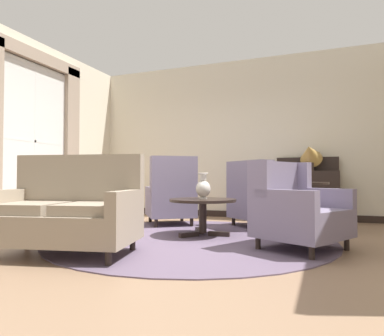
# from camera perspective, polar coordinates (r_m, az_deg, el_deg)

# --- Properties ---
(ground) EXTENTS (8.39, 8.39, 0.00)m
(ground) POSITION_cam_1_polar(r_m,az_deg,el_deg) (4.14, -1.70, -12.33)
(ground) COLOR #896B51
(wall_back) EXTENTS (6.15, 0.08, 3.09)m
(wall_back) POSITION_cam_1_polar(r_m,az_deg,el_deg) (6.90, 7.70, 4.83)
(wall_back) COLOR beige
(wall_back) RESTS_ON ground
(wall_left) EXTENTS (0.08, 4.09, 3.09)m
(wall_left) POSITION_cam_1_polar(r_m,az_deg,el_deg) (6.55, -23.59, 5.30)
(wall_left) COLOR beige
(wall_left) RESTS_ON ground
(baseboard_back) EXTENTS (5.99, 0.03, 0.12)m
(baseboard_back) POSITION_cam_1_polar(r_m,az_deg,el_deg) (6.84, 7.64, -7.59)
(baseboard_back) COLOR black
(baseboard_back) RESTS_ON ground
(area_rug) EXTENTS (3.50, 3.50, 0.01)m
(area_rug) POSITION_cam_1_polar(r_m,az_deg,el_deg) (4.41, -0.17, -11.59)
(area_rug) COLOR #5B4C60
(area_rug) RESTS_ON ground
(window_with_curtains) EXTENTS (0.12, 2.00, 2.87)m
(window_with_curtains) POSITION_cam_1_polar(r_m,az_deg,el_deg) (6.32, -24.37, 5.48)
(window_with_curtains) COLOR silver
(coffee_table) EXTENTS (0.88, 0.88, 0.49)m
(coffee_table) POSITION_cam_1_polar(r_m,az_deg,el_deg) (4.59, 1.78, -6.21)
(coffee_table) COLOR black
(coffee_table) RESTS_ON ground
(porcelain_vase) EXTENTS (0.19, 0.19, 0.34)m
(porcelain_vase) POSITION_cam_1_polar(r_m,az_deg,el_deg) (4.56, 1.86, -3.28)
(porcelain_vase) COLOR beige
(porcelain_vase) RESTS_ON coffee_table
(settee) EXTENTS (1.54, 1.08, 1.02)m
(settee) POSITION_cam_1_polar(r_m,az_deg,el_deg) (3.72, -19.95, -6.97)
(settee) COLOR gray
(settee) RESTS_ON ground
(armchair_near_sideboard) EXTENTS (1.22, 1.22, 1.03)m
(armchair_near_sideboard) POSITION_cam_1_polar(r_m,az_deg,el_deg) (5.48, 11.27, -5.18)
(armchair_near_sideboard) COLOR slate
(armchair_near_sideboard) RESTS_ON ground
(armchair_far_left) EXTENTS (1.09, 1.13, 1.11)m
(armchair_far_left) POSITION_cam_1_polar(r_m,az_deg,el_deg) (5.65, -3.46, -4.81)
(armchair_far_left) COLOR slate
(armchair_far_left) RESTS_ON ground
(armchair_foreground_right) EXTENTS (1.10, 1.13, 0.95)m
(armchair_foreground_right) POSITION_cam_1_polar(r_m,az_deg,el_deg) (3.92, 16.79, -6.71)
(armchair_foreground_right) COLOR slate
(armchair_foreground_right) RESTS_ON ground
(side_table) EXTENTS (0.57, 0.57, 0.71)m
(side_table) POSITION_cam_1_polar(r_m,az_deg,el_deg) (5.09, 18.56, -5.36)
(side_table) COLOR black
(side_table) RESTS_ON ground
(sideboard) EXTENTS (1.06, 0.38, 1.14)m
(sideboard) POSITION_cam_1_polar(r_m,az_deg,el_deg) (6.39, 18.43, -3.88)
(sideboard) COLOR black
(sideboard) RESTS_ON ground
(gramophone) EXTENTS (0.44, 0.54, 0.56)m
(gramophone) POSITION_cam_1_polar(r_m,az_deg,el_deg) (6.30, 18.80, 2.07)
(gramophone) COLOR black
(gramophone) RESTS_ON sideboard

